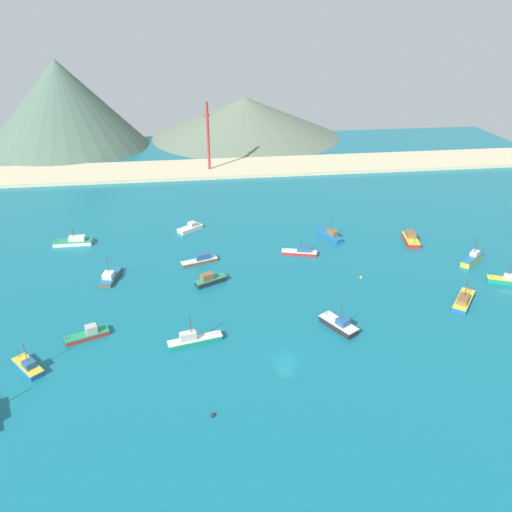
{
  "coord_description": "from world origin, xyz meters",
  "views": [
    {
      "loc": [
        -14.03,
        -66.23,
        54.78
      ],
      "look_at": [
        -0.21,
        38.3,
        0.96
      ],
      "focal_mm": 34.43,
      "sensor_mm": 36.0,
      "label": 1
    }
  ],
  "objects_px": {
    "fishing_boat_14": "(506,280)",
    "buoy_0": "(213,415)",
    "fishing_boat_9": "(193,339)",
    "radio_tower": "(208,137)",
    "fishing_boat_13": "(200,260)",
    "fishing_boat_15": "(411,239)",
    "fishing_boat_4": "(88,334)",
    "fishing_boat_7": "(110,277)",
    "fishing_boat_12": "(28,366)",
    "fishing_boat_6": "(330,234)",
    "buoy_1": "(361,277)",
    "fishing_boat_3": "(472,258)",
    "fishing_boat_10": "(464,300)",
    "fishing_boat_2": "(210,280)",
    "fishing_boat_0": "(300,252)",
    "fishing_boat_5": "(190,228)",
    "fishing_boat_11": "(74,242)",
    "fishing_boat_8": "(339,324)"
  },
  "relations": [
    {
      "from": "fishing_boat_5",
      "to": "fishing_boat_7",
      "type": "relative_size",
      "value": 0.83
    },
    {
      "from": "fishing_boat_14",
      "to": "fishing_boat_3",
      "type": "bearing_deg",
      "value": 100.48
    },
    {
      "from": "fishing_boat_14",
      "to": "buoy_0",
      "type": "relative_size",
      "value": 10.2
    },
    {
      "from": "fishing_boat_6",
      "to": "fishing_boat_10",
      "type": "distance_m",
      "value": 40.21
    },
    {
      "from": "radio_tower",
      "to": "fishing_boat_13",
      "type": "bearing_deg",
      "value": -94.41
    },
    {
      "from": "fishing_boat_2",
      "to": "fishing_boat_14",
      "type": "height_order",
      "value": "fishing_boat_14"
    },
    {
      "from": "fishing_boat_0",
      "to": "fishing_boat_14",
      "type": "xyz_separation_m",
      "value": [
        42.09,
        -19.81,
        0.04
      ]
    },
    {
      "from": "fishing_boat_5",
      "to": "fishing_boat_15",
      "type": "height_order",
      "value": "fishing_boat_15"
    },
    {
      "from": "fishing_boat_4",
      "to": "fishing_boat_15",
      "type": "xyz_separation_m",
      "value": [
        76.12,
        31.64,
        0.21
      ]
    },
    {
      "from": "fishing_boat_10",
      "to": "fishing_boat_14",
      "type": "distance_m",
      "value": 14.91
    },
    {
      "from": "fishing_boat_12",
      "to": "fishing_boat_15",
      "type": "height_order",
      "value": "fishing_boat_12"
    },
    {
      "from": "fishing_boat_7",
      "to": "fishing_boat_12",
      "type": "distance_m",
      "value": 31.27
    },
    {
      "from": "fishing_boat_2",
      "to": "fishing_boat_10",
      "type": "xyz_separation_m",
      "value": [
        51.47,
        -15.01,
        -0.19
      ]
    },
    {
      "from": "fishing_boat_2",
      "to": "fishing_boat_14",
      "type": "xyz_separation_m",
      "value": [
        64.88,
        -8.49,
        -0.13
      ]
    },
    {
      "from": "fishing_boat_14",
      "to": "fishing_boat_12",
      "type": "bearing_deg",
      "value": -170.3
    },
    {
      "from": "fishing_boat_3",
      "to": "fishing_boat_7",
      "type": "bearing_deg",
      "value": 178.26
    },
    {
      "from": "fishing_boat_13",
      "to": "fishing_boat_15",
      "type": "height_order",
      "value": "fishing_boat_15"
    },
    {
      "from": "fishing_boat_3",
      "to": "fishing_boat_10",
      "type": "bearing_deg",
      "value": -123.61
    },
    {
      "from": "fishing_boat_2",
      "to": "fishing_boat_7",
      "type": "relative_size",
      "value": 0.85
    },
    {
      "from": "fishing_boat_3",
      "to": "fishing_boat_8",
      "type": "bearing_deg",
      "value": -150.39
    },
    {
      "from": "fishing_boat_0",
      "to": "fishing_boat_2",
      "type": "height_order",
      "value": "fishing_boat_0"
    },
    {
      "from": "fishing_boat_4",
      "to": "fishing_boat_6",
      "type": "height_order",
      "value": "fishing_boat_6"
    },
    {
      "from": "fishing_boat_9",
      "to": "fishing_boat_14",
      "type": "xyz_separation_m",
      "value": [
        68.9,
        12.77,
        -0.04
      ]
    },
    {
      "from": "fishing_boat_3",
      "to": "fishing_boat_4",
      "type": "relative_size",
      "value": 0.98
    },
    {
      "from": "fishing_boat_10",
      "to": "fishing_boat_11",
      "type": "distance_m",
      "value": 93.99
    },
    {
      "from": "radio_tower",
      "to": "fishing_boat_6",
      "type": "bearing_deg",
      "value": -64.75
    },
    {
      "from": "fishing_boat_11",
      "to": "fishing_boat_15",
      "type": "relative_size",
      "value": 1.15
    },
    {
      "from": "fishing_boat_6",
      "to": "fishing_boat_14",
      "type": "relative_size",
      "value": 1.3
    },
    {
      "from": "fishing_boat_9",
      "to": "fishing_boat_14",
      "type": "bearing_deg",
      "value": 10.5
    },
    {
      "from": "fishing_boat_3",
      "to": "radio_tower",
      "type": "bearing_deg",
      "value": 126.49
    },
    {
      "from": "fishing_boat_8",
      "to": "fishing_boat_11",
      "type": "xyz_separation_m",
      "value": [
        -57.28,
        44.79,
        -0.05
      ]
    },
    {
      "from": "fishing_boat_0",
      "to": "fishing_boat_14",
      "type": "bearing_deg",
      "value": -25.21
    },
    {
      "from": "fishing_boat_10",
      "to": "fishing_boat_15",
      "type": "distance_m",
      "value": 29.74
    },
    {
      "from": "fishing_boat_0",
      "to": "fishing_boat_5",
      "type": "xyz_separation_m",
      "value": [
        -26.71,
        18.35,
        -0.07
      ]
    },
    {
      "from": "fishing_boat_6",
      "to": "buoy_1",
      "type": "xyz_separation_m",
      "value": [
        1.14,
        -22.54,
        -0.68
      ]
    },
    {
      "from": "fishing_boat_9",
      "to": "radio_tower",
      "type": "distance_m",
      "value": 104.38
    },
    {
      "from": "fishing_boat_7",
      "to": "buoy_0",
      "type": "height_order",
      "value": "fishing_boat_7"
    },
    {
      "from": "fishing_boat_5",
      "to": "fishing_boat_14",
      "type": "xyz_separation_m",
      "value": [
        68.79,
        -38.16,
        0.1
      ]
    },
    {
      "from": "fishing_boat_3",
      "to": "fishing_boat_4",
      "type": "height_order",
      "value": "fishing_boat_3"
    },
    {
      "from": "fishing_boat_11",
      "to": "buoy_0",
      "type": "height_order",
      "value": "fishing_boat_11"
    },
    {
      "from": "fishing_boat_6",
      "to": "fishing_boat_2",
      "type": "bearing_deg",
      "value": -147.87
    },
    {
      "from": "buoy_1",
      "to": "fishing_boat_11",
      "type": "bearing_deg",
      "value": 158.61
    },
    {
      "from": "fishing_boat_2",
      "to": "radio_tower",
      "type": "bearing_deg",
      "value": 87.37
    },
    {
      "from": "fishing_boat_4",
      "to": "fishing_boat_6",
      "type": "bearing_deg",
      "value": 33.77
    },
    {
      "from": "fishing_boat_7",
      "to": "fishing_boat_13",
      "type": "bearing_deg",
      "value": 14.75
    },
    {
      "from": "fishing_boat_7",
      "to": "fishing_boat_10",
      "type": "bearing_deg",
      "value": -15.05
    },
    {
      "from": "fishing_boat_10",
      "to": "fishing_boat_12",
      "type": "bearing_deg",
      "value": -173.15
    },
    {
      "from": "fishing_boat_9",
      "to": "buoy_0",
      "type": "xyz_separation_m",
      "value": [
        2.52,
        -18.27,
        -0.73
      ]
    },
    {
      "from": "fishing_boat_13",
      "to": "fishing_boat_4",
      "type": "bearing_deg",
      "value": -128.54
    },
    {
      "from": "fishing_boat_12",
      "to": "buoy_0",
      "type": "bearing_deg",
      "value": -25.69
    }
  ]
}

